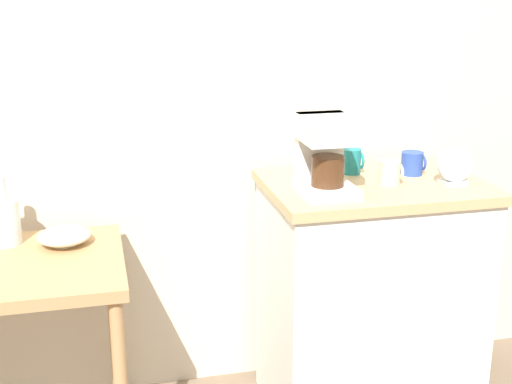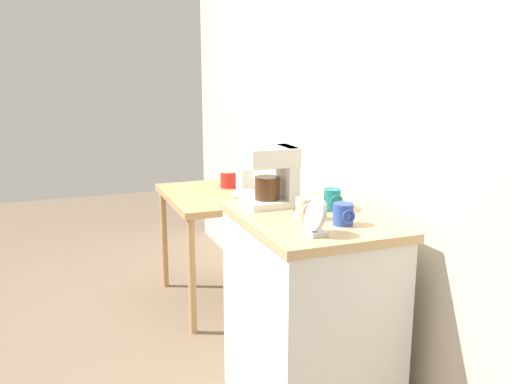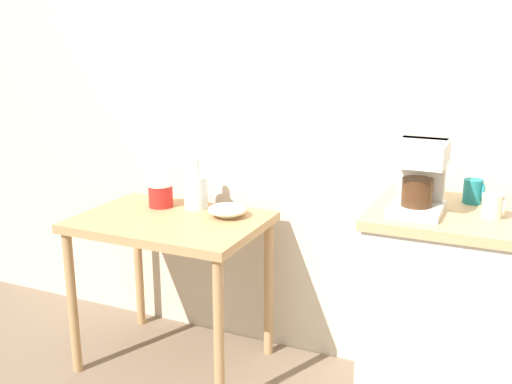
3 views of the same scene
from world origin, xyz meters
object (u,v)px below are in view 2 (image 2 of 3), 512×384
canister_enamel (229,178)px  table_clock (315,219)px  coffee_maker (274,174)px  mug_small_cream (305,208)px  bowl_stoneware (246,194)px  glass_carafe_vase (245,179)px  mug_dark_teal (332,200)px  mug_blue (343,214)px

canister_enamel → table_clock: (1.70, -0.23, 0.19)m
coffee_maker → mug_small_cream: bearing=6.6°
bowl_stoneware → coffee_maker: 0.94m
canister_enamel → mug_small_cream: mug_small_cream is taller
glass_carafe_vase → mug_dark_teal: 1.25m
mug_dark_teal → table_clock: bearing=-38.1°
glass_carafe_vase → mug_dark_teal: (1.24, -0.05, 0.15)m
mug_blue → bowl_stoneware: bearing=177.5°
bowl_stoneware → table_clock: (1.33, -0.22, 0.21)m
canister_enamel → glass_carafe_vase: bearing=16.0°
canister_enamel → table_clock: table_clock is taller
bowl_stoneware → coffee_maker: bearing=-12.0°
glass_carafe_vase → canister_enamel: (-0.17, -0.05, -0.02)m
coffee_maker → mug_dark_teal: coffee_maker is taller
canister_enamel → mug_blue: size_ratio=1.40×
table_clock → mug_small_cream: bearing=164.2°
glass_carafe_vase → mug_dark_teal: size_ratio=2.58×
mug_small_cream → mug_blue: (0.13, 0.10, -0.00)m
coffee_maker → mug_blue: size_ratio=3.00×
canister_enamel → mug_small_cream: bearing=-6.5°
canister_enamel → coffee_maker: size_ratio=0.47×
mug_blue → mug_small_cream: bearing=-142.8°
bowl_stoneware → table_clock: bearing=-9.2°
coffee_maker → mug_blue: (0.39, 0.13, -0.10)m
bowl_stoneware → table_clock: size_ratio=1.30×
coffee_maker → bowl_stoneware: bearing=168.0°
bowl_stoneware → mug_dark_teal: 1.06m
glass_carafe_vase → coffee_maker: bearing=-13.0°
bowl_stoneware → mug_small_cream: mug_small_cream is taller
bowl_stoneware → mug_small_cream: size_ratio=2.11×
glass_carafe_vase → canister_enamel: glass_carafe_vase is taller
coffee_maker → glass_carafe_vase: bearing=167.0°
canister_enamel → coffee_maker: coffee_maker is taller
bowl_stoneware → canister_enamel: (-0.37, 0.01, 0.03)m
bowl_stoneware → canister_enamel: bearing=177.9°
bowl_stoneware → mug_blue: mug_blue is taller
mug_dark_teal → table_clock: (0.29, -0.23, 0.01)m
canister_enamel → mug_small_cream: (1.49, -0.17, 0.17)m
canister_enamel → mug_blue: bearing=-2.4°
glass_carafe_vase → canister_enamel: bearing=-164.0°
mug_blue → glass_carafe_vase: bearing=175.4°
table_clock → mug_blue: bearing=116.0°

